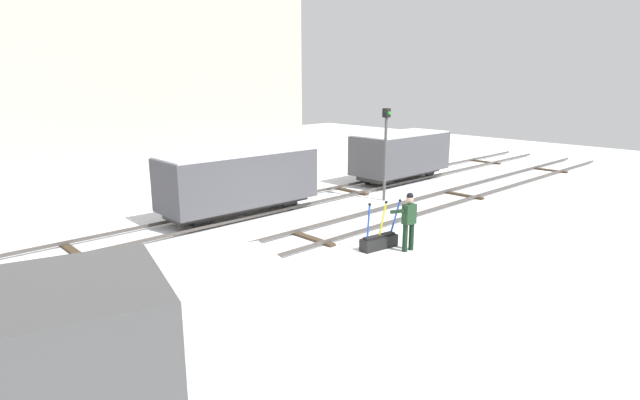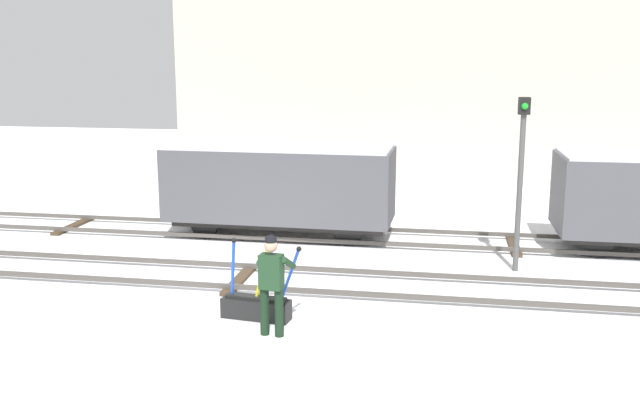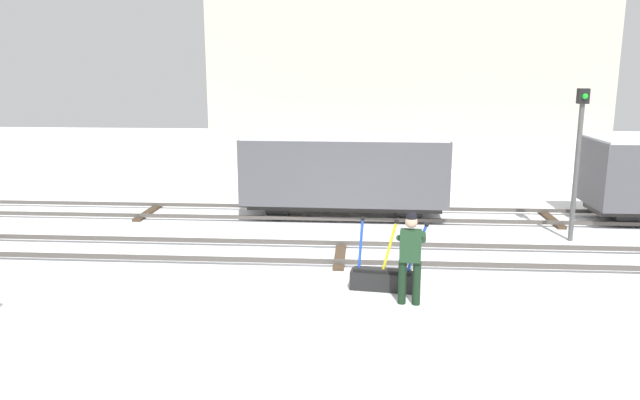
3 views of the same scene
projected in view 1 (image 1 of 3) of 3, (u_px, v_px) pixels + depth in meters
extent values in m
plane|color=white|center=(311.00, 240.00, 15.83)|extent=(60.00, 60.00, 0.00)
cube|color=#4C4742|center=(327.00, 241.00, 15.29)|extent=(44.00, 0.07, 0.10)
cube|color=#4C4742|center=(296.00, 231.00, 16.31)|extent=(44.00, 0.07, 0.10)
cube|color=#423323|center=(311.00, 238.00, 15.82)|extent=(0.24, 1.94, 0.08)
cube|color=#423323|center=(462.00, 195.00, 21.68)|extent=(0.24, 1.94, 0.08)
cube|color=#423323|center=(549.00, 170.00, 27.55)|extent=(0.24, 1.94, 0.08)
cube|color=#4C4742|center=(253.00, 216.00, 18.01)|extent=(44.00, 0.07, 0.10)
cube|color=#4C4742|center=(230.00, 209.00, 19.03)|extent=(44.00, 0.07, 0.10)
cube|color=#423323|center=(73.00, 251.00, 14.63)|extent=(0.24, 1.94, 0.08)
cube|color=#423323|center=(351.00, 191.00, 22.45)|extent=(0.24, 1.94, 0.08)
cube|color=#423323|center=(485.00, 162.00, 30.26)|extent=(0.24, 1.94, 0.08)
cube|color=black|center=(379.00, 243.00, 14.98)|extent=(1.28, 0.51, 0.36)
cube|color=black|center=(379.00, 236.00, 14.93)|extent=(1.13, 0.34, 0.06)
cylinder|color=#1E47B7|center=(368.00, 222.00, 14.56)|extent=(0.12, 0.07, 1.05)
sphere|color=black|center=(370.00, 204.00, 14.46)|extent=(0.09, 0.09, 0.09)
cylinder|color=yellow|center=(383.00, 220.00, 14.88)|extent=(0.30, 0.09, 1.03)
sphere|color=black|center=(386.00, 202.00, 14.83)|extent=(0.09, 0.09, 0.09)
cylinder|color=#1E47B7|center=(395.00, 217.00, 15.18)|extent=(0.41, 0.11, 1.01)
sphere|color=black|center=(400.00, 201.00, 15.17)|extent=(0.09, 0.09, 0.09)
cylinder|color=black|center=(405.00, 238.00, 14.65)|extent=(0.15, 0.15, 0.82)
cylinder|color=black|center=(411.00, 236.00, 14.80)|extent=(0.15, 0.15, 0.82)
cube|color=#1E3D23|center=(409.00, 214.00, 14.56)|extent=(0.41, 0.29, 0.58)
sphere|color=tan|center=(410.00, 199.00, 14.46)|extent=(0.22, 0.22, 0.22)
sphere|color=black|center=(410.00, 196.00, 14.44)|extent=(0.20, 0.20, 0.20)
cylinder|color=#1E3D23|center=(398.00, 211.00, 14.64)|extent=(0.18, 0.57, 0.26)
cylinder|color=#1E3D23|center=(408.00, 208.00, 14.85)|extent=(0.18, 0.55, 0.35)
cube|color=silver|center=(223.00, 339.00, 6.81)|extent=(2.37, 2.51, 1.90)
cube|color=black|center=(284.00, 303.00, 7.15)|extent=(0.49, 1.74, 0.76)
cylinder|color=black|center=(163.00, 379.00, 7.71)|extent=(0.93, 0.47, 0.90)
cylinder|color=#4C4C4C|center=(385.00, 160.00, 20.52)|extent=(0.12, 0.12, 3.41)
cube|color=black|center=(387.00, 113.00, 20.08)|extent=(0.24, 0.24, 0.36)
sphere|color=green|center=(389.00, 113.00, 19.98)|extent=(0.14, 0.14, 0.14)
cube|color=beige|center=(145.00, 74.00, 27.50)|extent=(17.15, 6.45, 10.35)
cube|color=#2D2B28|center=(400.00, 173.00, 24.69)|extent=(4.88, 1.36, 0.20)
cube|color=#4C4C51|center=(401.00, 153.00, 24.46)|extent=(5.14, 2.25, 1.81)
cube|color=silver|center=(401.00, 134.00, 24.24)|extent=(5.04, 2.16, 0.06)
cylinder|color=black|center=(388.00, 181.00, 23.16)|extent=(0.70, 0.10, 0.70)
cylinder|color=black|center=(368.00, 177.00, 24.01)|extent=(0.70, 0.10, 0.70)
cylinder|color=black|center=(430.00, 172.00, 25.39)|extent=(0.70, 0.10, 0.70)
cylinder|color=black|center=(410.00, 169.00, 26.25)|extent=(0.70, 0.10, 0.70)
cube|color=#2D2B28|center=(240.00, 206.00, 18.43)|extent=(5.50, 1.32, 0.20)
cube|color=#4C4C51|center=(239.00, 178.00, 18.20)|extent=(5.80, 2.13, 1.82)
cube|color=silver|center=(238.00, 153.00, 17.97)|extent=(5.69, 2.05, 0.06)
cylinder|color=black|center=(202.00, 219.00, 16.82)|extent=(0.70, 0.11, 0.70)
cylinder|color=black|center=(186.00, 213.00, 17.62)|extent=(0.70, 0.11, 0.70)
cylinder|color=black|center=(290.00, 201.00, 19.27)|extent=(0.70, 0.11, 0.70)
cylinder|color=black|center=(272.00, 196.00, 20.07)|extent=(0.70, 0.11, 0.70)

